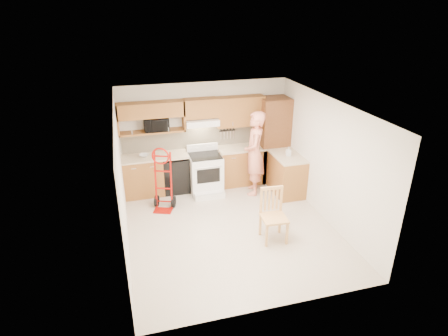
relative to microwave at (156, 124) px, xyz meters
name	(u,v)px	position (x,y,z in m)	size (l,w,h in m)	color
floor	(231,228)	(1.15, -2.08, -1.65)	(4.00, 4.50, 0.02)	#BDB09B
ceiling	(232,105)	(1.15, -2.08, 0.87)	(4.00, 4.50, 0.02)	white
wall_back	(205,134)	(1.15, 0.17, -0.39)	(4.00, 0.02, 2.50)	silver
wall_front	(278,238)	(1.15, -4.34, -0.39)	(4.00, 0.02, 2.50)	silver
wall_left	(121,184)	(-0.86, -2.08, -0.39)	(0.02, 4.50, 2.50)	silver
wall_right	(327,160)	(3.16, -2.08, -0.39)	(0.02, 4.50, 2.50)	silver
backsplash	(205,136)	(1.15, 0.15, -0.44)	(3.92, 0.03, 0.55)	beige
lower_cab_left	(143,176)	(-0.40, -0.14, -1.19)	(0.90, 0.60, 0.90)	#92521E
dishwasher	(175,174)	(0.35, -0.14, -1.22)	(0.60, 0.60, 0.85)	black
lower_cab_right	(241,166)	(1.98, -0.14, -1.19)	(1.14, 0.60, 0.90)	#92521E
countertop_left	(155,156)	(-0.10, -0.13, -0.72)	(1.50, 0.63, 0.04)	beige
countertop_right	(241,148)	(1.98, -0.13, -0.72)	(1.14, 0.63, 0.04)	beige
cab_return_right	(286,175)	(2.85, -0.94, -1.19)	(0.60, 1.00, 0.90)	#92521E
countertop_return	(288,156)	(2.85, -0.94, -0.72)	(0.63, 1.00, 0.04)	beige
pantry_tall	(273,140)	(2.80, -0.14, -0.59)	(0.70, 0.60, 2.10)	brown
upper_cab_left	(151,110)	(-0.10, 0.00, 0.34)	(1.50, 0.33, 0.34)	#92521E
upper_shelf_mw	(152,132)	(-0.10, 0.00, -0.17)	(1.50, 0.33, 0.04)	#92521E
upper_cab_center	(201,108)	(1.03, 0.00, 0.30)	(0.76, 0.33, 0.44)	#92521E
upper_cab_right	(240,111)	(1.98, 0.00, 0.16)	(1.14, 0.33, 0.70)	#92521E
range_hood	(202,122)	(1.03, -0.06, -0.01)	(0.76, 0.46, 0.14)	white
knife_strip	(227,133)	(1.70, 0.12, -0.40)	(0.40, 0.05, 0.29)	black
microwave	(156,124)	(0.00, 0.00, 0.00)	(0.55, 0.37, 0.30)	black
range	(206,171)	(1.03, -0.43, -1.09)	(0.74, 0.98, 1.10)	white
person	(254,154)	(2.11, -0.74, -0.66)	(0.72, 0.47, 1.97)	#E5856A
hand_truck	(162,182)	(-0.04, -0.98, -1.00)	(0.51, 0.47, 1.29)	#A90F07
dining_chair	(274,216)	(1.82, -2.69, -1.13)	(0.46, 0.50, 1.02)	#E3B162
soap_bottle	(289,151)	(2.85, -0.96, -0.60)	(0.09, 0.10, 0.21)	white
bowl	(144,155)	(-0.33, -0.14, -0.67)	(0.22, 0.22, 0.05)	white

